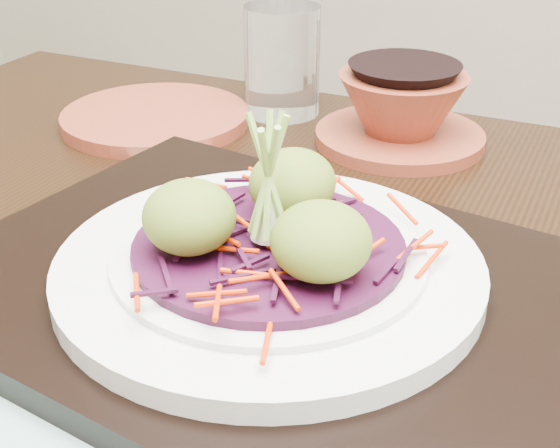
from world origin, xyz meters
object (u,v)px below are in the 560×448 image
(water_glass, at_px, (282,61))
(white_plate, at_px, (269,266))
(terracotta_bowl_set, at_px, (401,113))
(serving_tray, at_px, (269,290))
(terracotta_side_plate, at_px, (155,118))
(dining_table, at_px, (307,376))

(water_glass, bearing_deg, white_plate, -70.58)
(white_plate, xyz_separation_m, terracotta_bowl_set, (0.01, 0.31, -0.00))
(serving_tray, relative_size, terracotta_bowl_set, 2.31)
(serving_tray, xyz_separation_m, terracotta_side_plate, (-0.24, 0.28, -0.01))
(white_plate, bearing_deg, water_glass, 109.42)
(terracotta_side_plate, xyz_separation_m, water_glass, (0.11, 0.08, 0.05))
(white_plate, bearing_deg, terracotta_side_plate, 130.69)
(dining_table, height_order, serving_tray, serving_tray)
(water_glass, bearing_deg, dining_table, -66.05)
(water_glass, xyz_separation_m, terracotta_bowl_set, (0.14, -0.04, -0.03))
(serving_tray, relative_size, terracotta_side_plate, 2.17)
(serving_tray, distance_m, white_plate, 0.02)
(serving_tray, height_order, white_plate, white_plate)
(dining_table, relative_size, terracotta_side_plate, 6.04)
(terracotta_side_plate, xyz_separation_m, terracotta_bowl_set, (0.25, 0.04, 0.02))
(serving_tray, bearing_deg, terracotta_bowl_set, 99.61)
(water_glass, relative_size, terracotta_bowl_set, 0.62)
(water_glass, bearing_deg, serving_tray, -70.58)
(terracotta_side_plate, height_order, water_glass, water_glass)
(water_glass, height_order, terracotta_bowl_set, water_glass)
(serving_tray, distance_m, terracotta_bowl_set, 0.32)
(dining_table, height_order, white_plate, white_plate)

